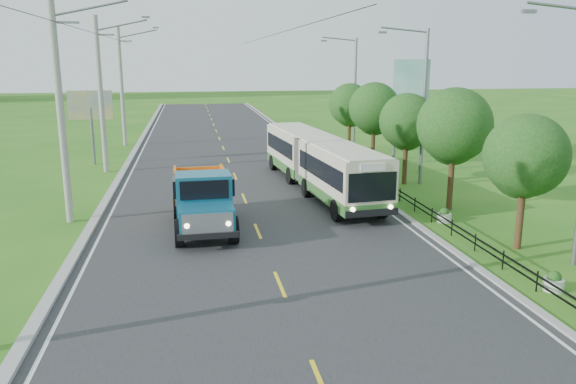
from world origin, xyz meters
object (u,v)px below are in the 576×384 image
object	(u,v)px
planter_far	(348,158)
dump_truck	(202,196)
tree_third	(454,129)
bus	(319,159)
streetlight_mid	(422,101)
billboard_right	(410,88)
billboard_left	(90,110)
tree_fourth	(407,124)
tree_fifth	(374,111)
pole_far	(122,86)
pole_mid	(101,94)
planter_front	(554,282)
streetlight_far	(353,89)
tree_second	(525,160)
tree_back	(350,107)
pole_near	(61,110)
planter_near	(444,216)
planter_mid	(385,180)

from	to	relation	value
planter_far	dump_truck	xyz separation A→B (m)	(-10.90, -15.26, 1.22)
tree_third	bus	bearing A→B (deg)	136.71
streetlight_mid	billboard_right	bearing A→B (deg)	74.56
bus	billboard_left	bearing A→B (deg)	137.62
tree_fourth	tree_fifth	bearing A→B (deg)	90.00
billboard_left	pole_far	bearing A→B (deg)	82.17
pole_mid	billboard_left	distance (m)	3.47
planter_front	tree_third	bearing A→B (deg)	82.94
tree_third	streetlight_far	world-z (taller)	streetlight_far
tree_second	planter_far	xyz separation A→B (m)	(-1.26, 19.86, -3.23)
pole_mid	planter_far	distance (m)	17.56
dump_truck	tree_second	bearing A→B (deg)	-22.64
tree_back	dump_truck	distance (m)	22.99
tree_fourth	pole_mid	bearing A→B (deg)	159.26
pole_mid	pole_far	bearing A→B (deg)	90.00
billboard_left	bus	distance (m)	17.63
streetlight_mid	billboard_right	distance (m)	6.24
pole_near	planter_near	distance (m)	17.79
tree_back	bus	bearing A→B (deg)	-113.18
pole_far	tree_fourth	bearing A→B (deg)	-46.15
pole_far	streetlight_mid	world-z (taller)	pole_far
tree_fourth	tree_second	bearing A→B (deg)	-90.00
planter_mid	dump_truck	xyz separation A→B (m)	(-10.90, -7.26, 1.22)
pole_near	billboard_left	distance (m)	15.10
billboard_right	bus	world-z (taller)	billboard_right
planter_mid	streetlight_far	bearing A→B (deg)	81.70
billboard_right	dump_truck	distance (m)	20.09
planter_front	billboard_left	world-z (taller)	billboard_left
tree_second	pole_far	bearing A→B (deg)	120.42
tree_second	planter_far	size ratio (longest dim) A/B	7.91
planter_far	pole_mid	bearing A→B (deg)	-176.61
planter_front	bus	size ratio (longest dim) A/B	0.04
pole_far	tree_third	bearing A→B (deg)	-53.91
dump_truck	tree_third	bearing A→B (deg)	4.65
tree_back	planter_near	xyz separation A→B (m)	(-1.26, -20.14, -3.37)
tree_back	planter_mid	xyz separation A→B (m)	(-1.26, -12.14, -3.37)
tree_third	tree_back	world-z (taller)	tree_third
pole_far	bus	bearing A→B (deg)	-57.32
pole_near	dump_truck	xyz separation A→B (m)	(5.96, -2.26, -3.59)
streetlight_far	bus	xyz separation A→B (m)	(-6.28, -14.69, -3.12)
pole_far	billboard_left	bearing A→B (deg)	-97.83
tree_second	streetlight_mid	size ratio (longest dim) A/B	0.58
pole_mid	tree_fifth	world-z (taller)	pole_mid
tree_third	billboard_right	distance (m)	12.18
tree_fifth	dump_truck	xyz separation A→B (m)	(-12.16, -13.40, -2.34)
tree_second	tree_back	xyz separation A→B (m)	(0.00, 24.00, 0.13)
bus	tree_fifth	bearing A→B (deg)	46.43
planter_far	billboard_right	distance (m)	6.58
tree_second	tree_fifth	world-z (taller)	tree_fifth
dump_truck	tree_back	bearing A→B (deg)	56.02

